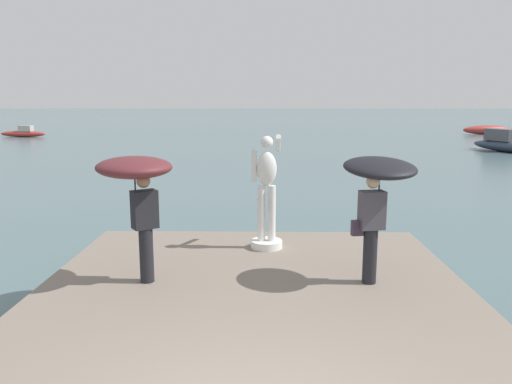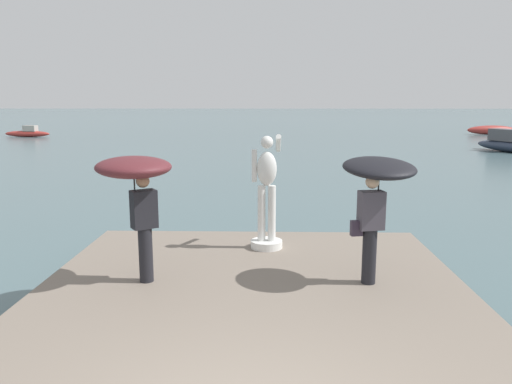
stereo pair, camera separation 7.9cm
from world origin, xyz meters
name	(u,v)px [view 1 (the left image)]	position (x,y,z in m)	size (l,w,h in m)	color
ground_plane	(263,139)	(0.00, 40.00, 0.00)	(400.00, 400.00, 0.00)	#4C666B
pier	(251,356)	(0.00, 2.06, 0.20)	(6.71, 10.12, 0.40)	slate
statue_white_figure	(267,199)	(0.20, 5.93, 1.37)	(0.62, 0.87, 2.23)	white
onlooker_left	(137,179)	(-1.80, 4.00, 2.06)	(1.61, 1.61, 2.02)	black
onlooker_right	(378,183)	(1.90, 4.09, 1.99)	(1.32, 1.34, 2.03)	black
boat_mid	(504,143)	(15.93, 29.27, 0.53)	(3.05, 5.52, 1.46)	#2D384C
boat_far	(23,133)	(-22.31, 42.17, 0.37)	(4.43, 1.28, 1.07)	#9E2D28
boat_leftward	(487,130)	(22.49, 46.76, 0.45)	(5.04, 1.59, 0.90)	#9E2D28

